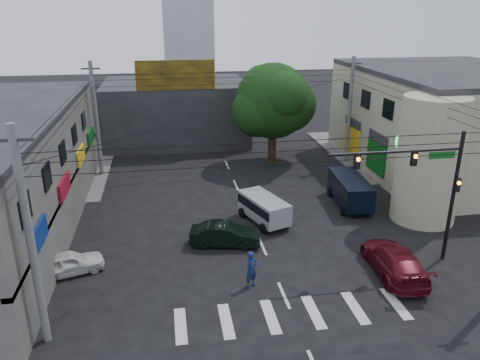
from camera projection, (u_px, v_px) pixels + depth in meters
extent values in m
plane|color=black|center=(270.00, 264.00, 25.21)|extent=(160.00, 160.00, 0.00)
cube|color=#514F4C|center=(12.00, 171.00, 39.09)|extent=(16.00, 16.00, 0.15)
cube|color=#514F4C|center=(412.00, 151.00, 44.57)|extent=(16.00, 16.00, 0.15)
cube|color=gray|center=(449.00, 123.00, 38.58)|extent=(14.00, 18.00, 8.00)
cylinder|color=gray|center=(429.00, 160.00, 29.19)|extent=(4.00, 4.00, 8.00)
cube|color=#232326|center=(176.00, 111.00, 47.61)|extent=(14.00, 10.00, 6.00)
cube|color=olive|center=(175.00, 75.00, 41.58)|extent=(7.00, 0.30, 2.60)
cylinder|color=black|center=(272.00, 139.00, 40.78)|extent=(0.70, 0.70, 4.40)
sphere|color=black|center=(273.00, 101.00, 39.63)|extent=(6.40, 6.40, 6.40)
cylinder|color=black|center=(453.00, 198.00, 24.48)|extent=(0.20, 0.20, 7.20)
cylinder|color=black|center=(396.00, 152.00, 23.00)|extent=(7.00, 0.14, 0.14)
cube|color=black|center=(414.00, 159.00, 23.30)|extent=(0.28, 0.22, 0.75)
cube|color=black|center=(357.00, 162.00, 22.84)|extent=(0.28, 0.22, 0.75)
sphere|color=orange|center=(416.00, 156.00, 23.11)|extent=(0.20, 0.20, 0.20)
sphere|color=orange|center=(358.00, 159.00, 22.66)|extent=(0.20, 0.20, 0.20)
cube|color=#0B5115|center=(442.00, 155.00, 23.49)|extent=(1.40, 0.06, 0.35)
cylinder|color=#59595B|center=(31.00, 241.00, 17.85)|extent=(0.32, 0.32, 9.20)
cylinder|color=#59595B|center=(96.00, 120.00, 36.81)|extent=(0.32, 0.32, 9.20)
cylinder|color=#59595B|center=(349.00, 111.00, 40.01)|extent=(0.32, 0.32, 9.20)
imported|color=black|center=(225.00, 235.00, 26.96)|extent=(3.00, 4.60, 1.33)
imported|color=silver|center=(68.00, 263.00, 24.07)|extent=(3.57, 4.44, 1.22)
imported|color=#4C0A15|center=(394.00, 261.00, 24.02)|extent=(2.81, 5.49, 1.51)
imported|color=#141E46|center=(252.00, 270.00, 22.81)|extent=(1.12, 1.10, 1.92)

